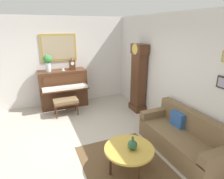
# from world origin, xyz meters

# --- Properties ---
(ground_plane) EXTENTS (6.40, 6.00, 0.10)m
(ground_plane) POSITION_xyz_m (0.00, 0.00, -0.05)
(ground_plane) COLOR #B2A899
(wall_left) EXTENTS (0.13, 4.90, 2.80)m
(wall_left) POSITION_xyz_m (-2.60, 0.00, 1.41)
(wall_left) COLOR silver
(wall_left) RESTS_ON ground_plane
(wall_back) EXTENTS (5.30, 0.13, 2.80)m
(wall_back) POSITION_xyz_m (0.01, 2.40, 1.40)
(wall_back) COLOR silver
(wall_back) RESTS_ON ground_plane
(area_rug) EXTENTS (2.10, 1.50, 0.01)m
(area_rug) POSITION_xyz_m (1.23, 0.67, 0.00)
(area_rug) COLOR brown
(area_rug) RESTS_ON ground_plane
(piano) EXTENTS (0.87, 1.44, 1.19)m
(piano) POSITION_xyz_m (-2.23, 0.13, 0.60)
(piano) COLOR #4C2B19
(piano) RESTS_ON ground_plane
(piano_bench) EXTENTS (0.42, 0.70, 0.48)m
(piano_bench) POSITION_xyz_m (-1.52, 0.07, 0.41)
(piano_bench) COLOR #4C2B19
(piano_bench) RESTS_ON ground_plane
(grandfather_clock) EXTENTS (0.52, 0.34, 2.03)m
(grandfather_clock) POSITION_xyz_m (-1.01, 2.16, 0.96)
(grandfather_clock) COLOR #4C2B19
(grandfather_clock) RESTS_ON ground_plane
(couch) EXTENTS (1.90, 0.80, 0.84)m
(couch) POSITION_xyz_m (1.17, 1.96, 0.31)
(couch) COLOR brown
(couch) RESTS_ON ground_plane
(coffee_table) EXTENTS (0.88, 0.88, 0.45)m
(coffee_table) POSITION_xyz_m (1.21, 0.69, 0.42)
(coffee_table) COLOR gold
(coffee_table) RESTS_ON ground_plane
(mantel_clock) EXTENTS (0.13, 0.18, 0.38)m
(mantel_clock) POSITION_xyz_m (-2.23, 0.46, 1.36)
(mantel_clock) COLOR #4C2B19
(mantel_clock) RESTS_ON piano
(flower_vase) EXTENTS (0.26, 0.26, 0.58)m
(flower_vase) POSITION_xyz_m (-2.23, -0.26, 1.50)
(flower_vase) COLOR silver
(flower_vase) RESTS_ON piano
(teacup) EXTENTS (0.12, 0.12, 0.06)m
(teacup) POSITION_xyz_m (-2.19, 0.16, 1.21)
(teacup) COLOR white
(teacup) RESTS_ON piano
(green_jug) EXTENTS (0.17, 0.17, 0.24)m
(green_jug) POSITION_xyz_m (1.26, 0.72, 0.54)
(green_jug) COLOR #234C33
(green_jug) RESTS_ON coffee_table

